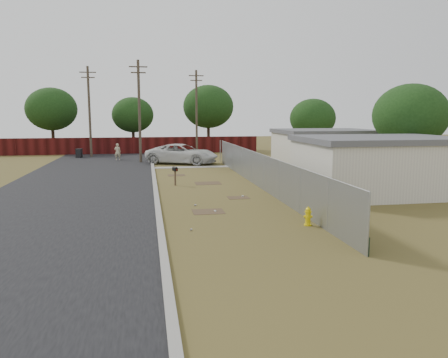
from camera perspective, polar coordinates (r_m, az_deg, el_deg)
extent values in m
plane|color=brown|center=(24.45, -1.84, -1.67)|extent=(120.00, 120.00, 0.00)
cube|color=black|center=(32.38, -17.18, 0.47)|extent=(9.00, 60.00, 0.02)
cube|color=#A29E97|center=(32.11, -9.20, 0.77)|extent=(0.25, 60.00, 0.12)
cube|color=#A29E97|center=(35.75, -4.47, 1.56)|extent=(6.20, 1.00, 0.03)
cylinder|color=#94979C|center=(13.90, 18.36, -5.72)|extent=(0.06, 0.06, 2.00)
cylinder|color=#94979C|center=(16.53, 13.43, -3.30)|extent=(0.06, 0.06, 2.00)
cylinder|color=#94979C|center=(19.27, 9.90, -1.53)|extent=(0.06, 0.06, 2.00)
cylinder|color=#94979C|center=(22.07, 7.26, -0.21)|extent=(0.06, 0.06, 2.00)
cylinder|color=#94979C|center=(24.92, 5.22, 0.82)|extent=(0.06, 0.06, 2.00)
cylinder|color=#94979C|center=(27.81, 3.60, 1.63)|extent=(0.06, 0.06, 2.00)
cylinder|color=#94979C|center=(30.71, 2.28, 2.29)|extent=(0.06, 0.06, 2.00)
cylinder|color=#94979C|center=(33.63, 1.20, 2.83)|extent=(0.06, 0.06, 2.00)
cylinder|color=#94979C|center=(36.57, 0.28, 3.29)|extent=(0.06, 0.06, 2.00)
cylinder|color=#94979C|center=(39.51, -0.50, 3.67)|extent=(0.06, 0.06, 2.00)
cylinder|color=#94979C|center=(25.77, 4.67, 3.31)|extent=(0.04, 26.00, 0.04)
cube|color=slate|center=(25.88, 4.64, 1.11)|extent=(0.01, 26.00, 2.00)
cube|color=black|center=(26.00, 4.75, -0.42)|extent=(0.03, 26.00, 0.60)
cube|color=#49100F|center=(49.02, -13.06, 4.27)|extent=(30.00, 0.12, 1.80)
cylinder|color=#4E4134|center=(39.83, -10.99, 8.60)|extent=(0.24, 0.24, 9.00)
cube|color=#4E4134|center=(40.04, -11.15, 14.19)|extent=(1.60, 0.10, 0.10)
cube|color=#4E4134|center=(40.00, -11.13, 13.48)|extent=(1.30, 0.10, 0.10)
cylinder|color=#4E4134|center=(46.17, -17.16, 8.34)|extent=(0.24, 0.24, 9.00)
cube|color=#4E4134|center=(46.35, -17.38, 13.17)|extent=(1.60, 0.10, 0.10)
cube|color=#4E4134|center=(46.31, -17.35, 12.55)|extent=(1.30, 0.10, 0.10)
cylinder|color=#4E4134|center=(48.14, -3.61, 8.69)|extent=(0.24, 0.24, 9.00)
cube|color=#4E4134|center=(48.31, -3.65, 13.32)|extent=(1.60, 0.10, 0.10)
cube|color=#4E4134|center=(48.27, -3.65, 12.73)|extent=(1.30, 0.10, 0.10)
cube|color=beige|center=(25.28, 19.47, 1.39)|extent=(8.00, 6.00, 2.80)
cube|color=#525358|center=(25.15, 19.65, 4.89)|extent=(8.32, 6.24, 0.30)
cube|color=beige|center=(35.77, 12.93, 3.60)|extent=(7.00, 6.00, 2.80)
cube|color=#525358|center=(35.68, 13.01, 6.08)|extent=(7.28, 6.24, 0.30)
cylinder|color=#312216|center=(53.94, -21.42, 5.07)|extent=(0.36, 0.36, 3.30)
ellipsoid|color=black|center=(53.88, -21.60, 8.49)|extent=(5.70, 5.70, 4.84)
cylinder|color=#312216|center=(53.93, -11.75, 5.24)|extent=(0.36, 0.36, 2.86)
ellipsoid|color=black|center=(53.85, -11.84, 8.21)|extent=(4.94, 4.94, 4.20)
cylinder|color=#312216|center=(53.41, -2.04, 5.74)|extent=(0.36, 0.36, 3.52)
ellipsoid|color=black|center=(53.35, -2.06, 9.43)|extent=(6.08, 6.08, 5.17)
cylinder|color=#312216|center=(45.03, 11.41, 4.51)|extent=(0.36, 0.36, 2.64)
ellipsoid|color=black|center=(44.94, 11.51, 7.79)|extent=(4.56, 4.56, 3.88)
cylinder|color=#312216|center=(32.12, 22.89, 2.67)|extent=(0.36, 0.36, 2.86)
ellipsoid|color=black|center=(31.99, 23.18, 7.65)|extent=(4.94, 4.94, 4.20)
cylinder|color=yellow|center=(17.44, 10.89, -5.88)|extent=(0.37, 0.37, 0.05)
cylinder|color=yellow|center=(17.38, 10.91, -5.03)|extent=(0.26, 0.26, 0.51)
cylinder|color=yellow|center=(17.32, 10.93, -4.20)|extent=(0.34, 0.34, 0.04)
sphere|color=yellow|center=(17.31, 10.94, -3.98)|extent=(0.25, 0.25, 0.20)
cylinder|color=yellow|center=(17.29, 10.95, -3.63)|extent=(0.04, 0.04, 0.05)
cylinder|color=yellow|center=(17.36, 10.51, -4.83)|extent=(0.11, 0.12, 0.10)
cylinder|color=yellow|center=(17.38, 11.32, -4.83)|extent=(0.11, 0.12, 0.10)
cylinder|color=yellow|center=(17.25, 10.95, -4.93)|extent=(0.15, 0.14, 0.12)
cube|color=brown|center=(26.70, -6.40, 0.17)|extent=(0.11, 0.11, 0.95)
cube|color=black|center=(26.63, -6.42, 1.24)|extent=(0.33, 0.49, 0.17)
cylinder|color=black|center=(26.62, -6.42, 1.42)|extent=(0.33, 0.49, 0.17)
cube|color=#B6100D|center=(26.41, -6.19, 1.18)|extent=(0.03, 0.04, 0.09)
imported|color=silver|center=(38.42, -5.48, 3.30)|extent=(6.86, 5.24, 1.73)
imported|color=#C0B38D|center=(42.15, -13.73, 3.46)|extent=(0.60, 0.41, 1.60)
cube|color=black|center=(45.79, -18.41, 3.18)|extent=(0.62, 0.62, 0.85)
cube|color=black|center=(45.75, -18.43, 3.73)|extent=(0.68, 0.68, 0.07)
cylinder|color=black|center=(45.48, -18.18, 2.73)|extent=(0.08, 0.18, 0.18)
cylinder|color=silver|center=(19.46, -1.17, -4.19)|extent=(0.11, 0.12, 0.07)
cylinder|color=#A1A1A5|center=(20.73, -3.78, -3.42)|extent=(0.10, 0.07, 0.07)
cylinder|color=silver|center=(22.95, 2.44, -2.24)|extent=(0.10, 0.07, 0.07)
cylinder|color=#A1A1A5|center=(16.41, -4.33, -6.62)|extent=(0.10, 0.12, 0.07)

